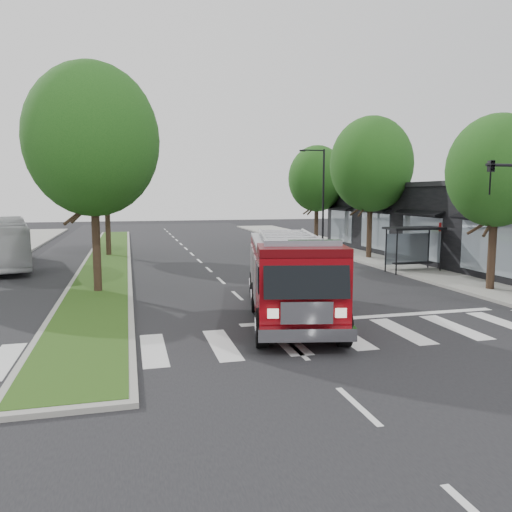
# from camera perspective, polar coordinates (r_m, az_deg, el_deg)

# --- Properties ---
(ground) EXTENTS (140.00, 140.00, 0.00)m
(ground) POSITION_cam_1_polar(r_m,az_deg,el_deg) (18.40, 0.52, -6.99)
(ground) COLOR black
(ground) RESTS_ON ground
(sidewalk_right) EXTENTS (5.00, 80.00, 0.15)m
(sidewalk_right) POSITION_cam_1_polar(r_m,az_deg,el_deg) (32.47, 17.53, -1.05)
(sidewalk_right) COLOR gray
(sidewalk_right) RESTS_ON ground
(median) EXTENTS (3.00, 50.00, 0.15)m
(median) POSITION_cam_1_polar(r_m,az_deg,el_deg) (35.55, -16.56, -0.34)
(median) COLOR gray
(median) RESTS_ON ground
(storefront_row) EXTENTS (8.00, 30.00, 5.00)m
(storefront_row) POSITION_cam_1_polar(r_m,az_deg,el_deg) (34.83, 23.98, 3.20)
(storefront_row) COLOR black
(storefront_row) RESTS_ON ground
(bus_shelter) EXTENTS (3.20, 1.60, 2.61)m
(bus_shelter) POSITION_cam_1_polar(r_m,az_deg,el_deg) (30.01, 17.42, 2.09)
(bus_shelter) COLOR black
(bus_shelter) RESTS_ON ground
(tree_right_near) EXTENTS (4.40, 4.40, 8.05)m
(tree_right_near) POSITION_cam_1_polar(r_m,az_deg,el_deg) (25.12, 25.79, 8.73)
(tree_right_near) COLOR black
(tree_right_near) RESTS_ON ground
(tree_right_mid) EXTENTS (5.60, 5.60, 9.72)m
(tree_right_mid) POSITION_cam_1_polar(r_m,az_deg,el_deg) (35.21, 13.02, 10.16)
(tree_right_mid) COLOR black
(tree_right_mid) RESTS_ON ground
(tree_right_far) EXTENTS (5.00, 5.00, 8.73)m
(tree_right_far) POSITION_cam_1_polar(r_m,az_deg,el_deg) (44.30, 6.98, 8.76)
(tree_right_far) COLOR black
(tree_right_far) RESTS_ON ground
(tree_median_near) EXTENTS (5.80, 5.80, 10.16)m
(tree_median_near) POSITION_cam_1_polar(r_m,az_deg,el_deg) (23.41, -18.21, 12.46)
(tree_median_near) COLOR black
(tree_median_near) RESTS_ON ground
(tree_median_far) EXTENTS (5.60, 5.60, 9.72)m
(tree_median_far) POSITION_cam_1_polar(r_m,az_deg,el_deg) (37.33, -16.80, 9.85)
(tree_median_far) COLOR black
(tree_median_far) RESTS_ON ground
(streetlight_right_far) EXTENTS (2.11, 0.20, 8.00)m
(streetlight_right_far) POSITION_cam_1_polar(r_m,az_deg,el_deg) (40.14, 7.50, 7.00)
(streetlight_right_far) COLOR black
(streetlight_right_far) RESTS_ON ground
(fire_engine) EXTENTS (4.53, 9.39, 3.13)m
(fire_engine) POSITION_cam_1_polar(r_m,az_deg,el_deg) (18.07, 3.97, -2.40)
(fire_engine) COLOR #530408
(fire_engine) RESTS_ON ground
(city_bus) EXTENTS (4.77, 11.21, 3.04)m
(city_bus) POSITION_cam_1_polar(r_m,az_deg,el_deg) (34.45, -26.77, 1.38)
(city_bus) COLOR #B3B3B7
(city_bus) RESTS_ON ground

